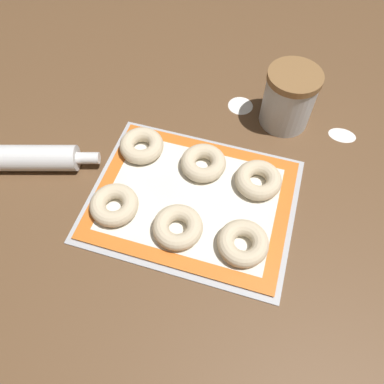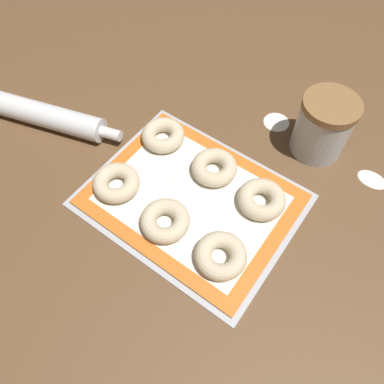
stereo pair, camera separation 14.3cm
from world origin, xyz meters
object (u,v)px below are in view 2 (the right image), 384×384
flour_canister (323,127)px  bagel_front_center (165,221)px  baking_tray (192,198)px  bagel_back_right (261,199)px  bagel_back_left (163,135)px  bagel_front_left (116,183)px  bagel_back_center (216,168)px  bagel_front_right (221,256)px  rolling_pin (42,115)px

flour_canister → bagel_front_center: bearing=-112.3°
baking_tray → bagel_back_right: 0.15m
baking_tray → bagel_back_left: (-0.15, 0.09, 0.02)m
baking_tray → bagel_front_center: (-0.00, -0.09, 0.02)m
bagel_front_left → bagel_back_center: bearing=46.2°
bagel_back_left → bagel_back_center: size_ratio=1.00×
bagel_back_left → bagel_front_right: bearing=-31.9°
bagel_back_right → rolling_pin: (-0.56, -0.11, 0.00)m
bagel_front_center → bagel_back_left: same height
bagel_front_left → bagel_front_right: same height
baking_tray → bagel_front_center: 0.09m
bagel_back_right → rolling_pin: 0.57m
bagel_front_right → bagel_back_left: bearing=148.1°
bagel_back_center → rolling_pin: (-0.44, -0.12, 0.00)m
bagel_back_center → bagel_back_right: 0.12m
bagel_front_left → bagel_back_left: bearing=90.8°
baking_tray → bagel_back_left: bearing=149.3°
bagel_back_center → bagel_back_right: same height
rolling_pin → bagel_back_left: bearing=23.7°
bagel_front_right → rolling_pin: (-0.56, 0.05, 0.00)m
bagel_front_right → bagel_back_left: same height
bagel_back_left → bagel_back_right: (0.28, -0.02, 0.00)m
bagel_front_left → flour_canister: 0.48m
bagel_back_right → bagel_front_left: bearing=-151.6°
bagel_back_center → flour_canister: (0.15, 0.21, 0.05)m
rolling_pin → bagel_front_left: bearing=-8.5°
bagel_back_center → flour_canister: bearing=55.0°
bagel_front_left → bagel_back_right: bearing=28.4°
bagel_front_right → baking_tray: bearing=146.8°
bagel_front_left → bagel_back_right: 0.31m
bagel_front_right → bagel_back_center: (-0.12, 0.17, 0.00)m
baking_tray → bagel_back_center: (0.01, 0.08, 0.02)m
bagel_back_left → flour_canister: size_ratio=0.70×
bagel_back_center → rolling_pin: rolling_pin is taller
bagel_back_center → rolling_pin: 0.45m
baking_tray → bagel_front_left: 0.17m
bagel_back_left → bagel_back_right: 0.28m
baking_tray → flour_canister: flour_canister is taller
bagel_front_left → bagel_front_right: 0.28m
bagel_front_center → rolling_pin: bearing=172.9°
bagel_back_right → flour_canister: flour_canister is taller
bagel_front_right → flour_canister: flour_canister is taller
baking_tray → rolling_pin: (-0.43, -0.04, 0.03)m
baking_tray → bagel_back_center: bearing=85.8°
bagel_back_left → flour_canister: flour_canister is taller
bagel_front_right → rolling_pin: 0.56m
baking_tray → bagel_front_left: (-0.15, -0.08, 0.02)m
bagel_front_left → rolling_pin: 0.29m
bagel_front_center → bagel_back_left: 0.23m
baking_tray → bagel_back_right: size_ratio=4.30×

